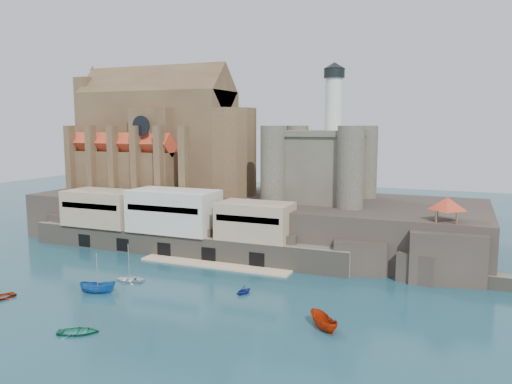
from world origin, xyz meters
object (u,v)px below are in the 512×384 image
object	(u,v)px
pavilion	(447,205)
boat_2	(98,293)
castle_keep	(321,162)
church	(163,141)

from	to	relation	value
pavilion	boat_2	world-z (taller)	pavilion
castle_keep	pavilion	xyz separation A→B (m)	(25.92, -15.08, -5.59)
church	pavilion	xyz separation A→B (m)	(66.13, -15.85, -9.40)
church	boat_2	distance (m)	52.31
pavilion	boat_2	bearing A→B (deg)	-150.10
boat_2	castle_keep	bearing A→B (deg)	-46.90
castle_keep	boat_2	size ratio (longest dim) A/B	5.07
church	castle_keep	distance (m)	40.39
boat_2	pavilion	bearing A→B (deg)	-78.33
church	boat_2	bearing A→B (deg)	-69.89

